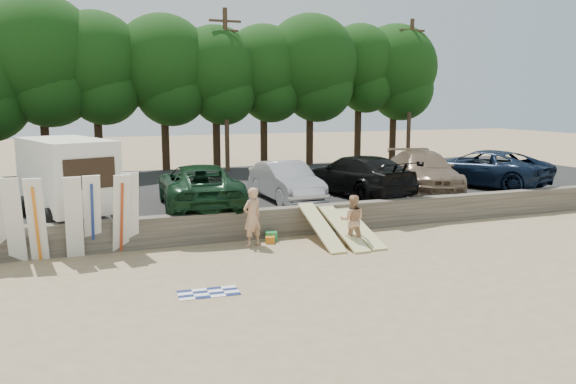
{
  "coord_description": "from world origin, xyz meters",
  "views": [
    {
      "loc": [
        -6.07,
        -15.09,
        4.74
      ],
      "look_at": [
        0.78,
        3.0,
        1.54
      ],
      "focal_mm": 35.0,
      "sensor_mm": 36.0,
      "label": 1
    }
  ],
  "objects_px": {
    "car_2": "(286,181)",
    "box_trailer": "(67,174)",
    "cooler": "(271,236)",
    "car_4": "(423,171)",
    "beachgoer_a": "(252,217)",
    "car_1": "(199,186)",
    "car_5": "(482,168)",
    "car_3": "(356,175)",
    "beachgoer_b": "(352,220)"
  },
  "relations": [
    {
      "from": "car_2",
      "to": "box_trailer",
      "type": "bearing_deg",
      "value": -177.22
    },
    {
      "from": "car_2",
      "to": "cooler",
      "type": "distance_m",
      "value": 4.12
    },
    {
      "from": "car_4",
      "to": "beachgoer_a",
      "type": "distance_m",
      "value": 10.27
    },
    {
      "from": "car_1",
      "to": "car_5",
      "type": "height_order",
      "value": "car_5"
    },
    {
      "from": "car_4",
      "to": "beachgoer_a",
      "type": "relative_size",
      "value": 3.04
    },
    {
      "from": "box_trailer",
      "to": "car_1",
      "type": "distance_m",
      "value": 4.65
    },
    {
      "from": "car_4",
      "to": "car_3",
      "type": "bearing_deg",
      "value": -159.42
    },
    {
      "from": "car_1",
      "to": "box_trailer",
      "type": "bearing_deg",
      "value": 8.77
    },
    {
      "from": "box_trailer",
      "to": "cooler",
      "type": "relative_size",
      "value": 12.46
    },
    {
      "from": "car_1",
      "to": "car_5",
      "type": "distance_m",
      "value": 13.61
    },
    {
      "from": "car_3",
      "to": "beachgoer_b",
      "type": "xyz_separation_m",
      "value": [
        -2.81,
        -5.14,
        -0.71
      ]
    },
    {
      "from": "car_1",
      "to": "car_3",
      "type": "bearing_deg",
      "value": -171.06
    },
    {
      "from": "car_4",
      "to": "beachgoer_a",
      "type": "bearing_deg",
      "value": -137.63
    },
    {
      "from": "car_2",
      "to": "car_5",
      "type": "height_order",
      "value": "car_5"
    },
    {
      "from": "box_trailer",
      "to": "beachgoer_b",
      "type": "bearing_deg",
      "value": -45.45
    },
    {
      "from": "car_1",
      "to": "car_2",
      "type": "distance_m",
      "value": 3.61
    },
    {
      "from": "beachgoer_b",
      "to": "cooler",
      "type": "distance_m",
      "value": 2.82
    },
    {
      "from": "car_4",
      "to": "car_5",
      "type": "xyz_separation_m",
      "value": [
        3.26,
        0.03,
        -0.0
      ]
    },
    {
      "from": "box_trailer",
      "to": "beachgoer_b",
      "type": "distance_m",
      "value": 9.77
    },
    {
      "from": "box_trailer",
      "to": "beachgoer_a",
      "type": "xyz_separation_m",
      "value": [
        5.56,
        -3.26,
        -1.26
      ]
    },
    {
      "from": "car_2",
      "to": "beachgoer_a",
      "type": "bearing_deg",
      "value": -125.57
    },
    {
      "from": "box_trailer",
      "to": "car_2",
      "type": "height_order",
      "value": "box_trailer"
    },
    {
      "from": "box_trailer",
      "to": "beachgoer_b",
      "type": "xyz_separation_m",
      "value": [
        8.65,
        -4.34,
        -1.39
      ]
    },
    {
      "from": "car_3",
      "to": "beachgoer_b",
      "type": "distance_m",
      "value": 5.9
    },
    {
      "from": "beachgoer_b",
      "to": "car_1",
      "type": "bearing_deg",
      "value": -25.14
    },
    {
      "from": "car_4",
      "to": "beachgoer_a",
      "type": "xyz_separation_m",
      "value": [
        -9.36,
        -4.2,
        -0.59
      ]
    },
    {
      "from": "car_2",
      "to": "beachgoer_a",
      "type": "relative_size",
      "value": 2.43
    },
    {
      "from": "box_trailer",
      "to": "beachgoer_b",
      "type": "height_order",
      "value": "box_trailer"
    },
    {
      "from": "cooler",
      "to": "car_3",
      "type": "bearing_deg",
      "value": 46.61
    },
    {
      "from": "beachgoer_b",
      "to": "beachgoer_a",
      "type": "bearing_deg",
      "value": 4.36
    },
    {
      "from": "box_trailer",
      "to": "beachgoer_a",
      "type": "bearing_deg",
      "value": -49.13
    },
    {
      "from": "car_3",
      "to": "cooler",
      "type": "bearing_deg",
      "value": 24.07
    },
    {
      "from": "beachgoer_b",
      "to": "cooler",
      "type": "height_order",
      "value": "beachgoer_b"
    },
    {
      "from": "box_trailer",
      "to": "car_2",
      "type": "distance_m",
      "value": 8.24
    },
    {
      "from": "car_2",
      "to": "car_3",
      "type": "bearing_deg",
      "value": 1.93
    },
    {
      "from": "car_4",
      "to": "beachgoer_b",
      "type": "height_order",
      "value": "car_4"
    },
    {
      "from": "car_4",
      "to": "car_5",
      "type": "distance_m",
      "value": 3.26
    },
    {
      "from": "car_5",
      "to": "beachgoer_b",
      "type": "relative_size",
      "value": 3.65
    },
    {
      "from": "box_trailer",
      "to": "beachgoer_a",
      "type": "relative_size",
      "value": 2.44
    },
    {
      "from": "car_3",
      "to": "car_1",
      "type": "bearing_deg",
      "value": -7.4
    },
    {
      "from": "car_2",
      "to": "beachgoer_a",
      "type": "height_order",
      "value": "car_2"
    },
    {
      "from": "car_4",
      "to": "cooler",
      "type": "xyz_separation_m",
      "value": [
        -8.57,
        -3.79,
        -1.4
      ]
    },
    {
      "from": "car_2",
      "to": "car_5",
      "type": "xyz_separation_m",
      "value": [
        10.0,
        0.37,
        0.08
      ]
    },
    {
      "from": "car_1",
      "to": "car_5",
      "type": "xyz_separation_m",
      "value": [
        13.6,
        0.66,
        0.02
      ]
    },
    {
      "from": "beachgoer_a",
      "to": "box_trailer",
      "type": "bearing_deg",
      "value": -52.65
    },
    {
      "from": "cooler",
      "to": "beachgoer_a",
      "type": "bearing_deg",
      "value": -141.48
    },
    {
      "from": "box_trailer",
      "to": "car_4",
      "type": "xyz_separation_m",
      "value": [
        14.92,
        0.94,
        -0.67
      ]
    },
    {
      "from": "car_4",
      "to": "beachgoer_b",
      "type": "distance_m",
      "value": 8.23
    },
    {
      "from": "car_2",
      "to": "cooler",
      "type": "bearing_deg",
      "value": -119.35
    },
    {
      "from": "car_1",
      "to": "cooler",
      "type": "xyz_separation_m",
      "value": [
        1.77,
        -3.16,
        -1.37
      ]
    }
  ]
}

